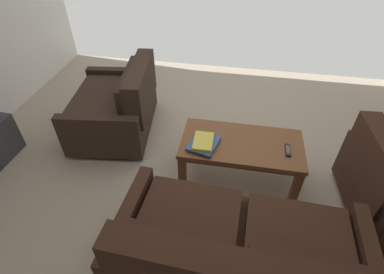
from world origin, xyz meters
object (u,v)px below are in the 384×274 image
Objects in this scene: coffee_table at (241,148)px; book_stack at (204,143)px; tv_remote at (288,150)px; sofa_main at (237,259)px; loveseat_near at (118,106)px.

book_stack reaches higher than coffee_table.
book_stack is 0.76m from tv_remote.
sofa_main is 1.11m from tv_remote.
tv_remote is (-0.76, -0.06, -0.02)m from book_stack.
coffee_table is at bearing -6.37° from tv_remote.
loveseat_near is 7.65× the size of tv_remote.
tv_remote is at bearing -109.94° from sofa_main.
sofa_main reaches higher than coffee_table.
sofa_main is at bearing 132.45° from loveseat_near.
coffee_table is at bearing -162.84° from book_stack.
loveseat_near reaches higher than book_stack.
sofa_main is at bearing 91.80° from coffee_table.
sofa_main is 1.54× the size of coffee_table.
book_stack is at bearing 17.16° from coffee_table.
tv_remote is at bearing 173.63° from coffee_table.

